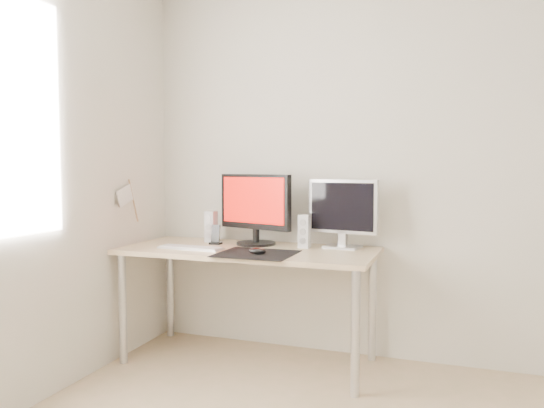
# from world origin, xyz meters

# --- Properties ---
(wall_back) EXTENTS (3.50, 0.00, 3.50)m
(wall_back) POSITION_xyz_m (0.00, 1.75, 1.25)
(wall_back) COLOR white
(wall_back) RESTS_ON ground
(mousepad) EXTENTS (0.45, 0.40, 0.00)m
(mousepad) POSITION_xyz_m (-0.81, 1.20, 0.73)
(mousepad) COLOR black
(mousepad) RESTS_ON desk
(mouse) EXTENTS (0.11, 0.06, 0.04)m
(mouse) POSITION_xyz_m (-0.79, 1.17, 0.75)
(mouse) COLOR black
(mouse) RESTS_ON mousepad
(desk) EXTENTS (1.60, 0.70, 0.73)m
(desk) POSITION_xyz_m (-0.93, 1.38, 0.65)
(desk) COLOR #D1B587
(desk) RESTS_ON ground
(main_monitor) EXTENTS (0.54, 0.33, 0.47)m
(main_monitor) POSITION_xyz_m (-0.95, 1.54, 0.98)
(main_monitor) COLOR black
(main_monitor) RESTS_ON desk
(second_monitor) EXTENTS (0.45, 0.19, 0.43)m
(second_monitor) POSITION_xyz_m (-0.37, 1.60, 0.97)
(second_monitor) COLOR silver
(second_monitor) RESTS_ON desk
(speaker_left) EXTENTS (0.07, 0.08, 0.21)m
(speaker_left) POSITION_xyz_m (-1.28, 1.56, 0.84)
(speaker_left) COLOR silver
(speaker_left) RESTS_ON desk
(speaker_right) EXTENTS (0.07, 0.08, 0.21)m
(speaker_right) POSITION_xyz_m (-0.60, 1.53, 0.84)
(speaker_right) COLOR white
(speaker_right) RESTS_ON desk
(keyboard) EXTENTS (0.43, 0.14, 0.02)m
(keyboard) POSITION_xyz_m (-1.26, 1.24, 0.74)
(keyboard) COLOR silver
(keyboard) RESTS_ON desk
(phone_dock) EXTENTS (0.07, 0.06, 0.13)m
(phone_dock) POSITION_xyz_m (-1.20, 1.47, 0.77)
(phone_dock) COLOR black
(phone_dock) RESTS_ON desk
(pennant) EXTENTS (0.01, 0.23, 0.29)m
(pennant) POSITION_xyz_m (-1.72, 1.24, 1.05)
(pennant) COLOR #A57F54
(pennant) RESTS_ON wall_left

